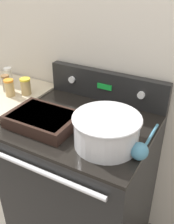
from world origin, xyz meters
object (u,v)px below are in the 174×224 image
at_px(spice_jar_yellow_cap, 26,86).
at_px(spice_jar_brown_cap, 6,83).
at_px(ladle, 141,150).
at_px(casserole_dish, 43,119).
at_px(spice_jar_orange_cap, 9,88).
at_px(mixing_bowl, 107,129).
at_px(spice_jar_white_cap, 9,76).

height_order(spice_jar_yellow_cap, spice_jar_brown_cap, spice_jar_brown_cap).
xyz_separation_m(ladle, spice_jar_yellow_cap, (-0.81, 0.22, 0.03)).
height_order(casserole_dish, spice_jar_orange_cap, spice_jar_orange_cap).
relative_size(mixing_bowl, spice_jar_white_cap, 2.72).
bearing_deg(spice_jar_orange_cap, casserole_dish, -23.20).
xyz_separation_m(mixing_bowl, spice_jar_orange_cap, (-0.72, 0.15, -0.02)).
bearing_deg(mixing_bowl, casserole_dish, -178.69).
distance_m(casserole_dish, spice_jar_yellow_cap, 0.37).
bearing_deg(mixing_bowl, spice_jar_white_cap, 161.76).
bearing_deg(spice_jar_white_cap, spice_jar_brown_cap, -54.57).
height_order(mixing_bowl, spice_jar_orange_cap, mixing_bowl).
bearing_deg(spice_jar_yellow_cap, casserole_dish, -36.90).
bearing_deg(casserole_dish, spice_jar_yellow_cap, 143.10).
distance_m(spice_jar_yellow_cap, spice_jar_brown_cap, 0.14).
xyz_separation_m(spice_jar_yellow_cap, spice_jar_orange_cap, (-0.07, -0.06, 0.00)).
relative_size(casserole_dish, spice_jar_brown_cap, 3.20).
height_order(ladle, spice_jar_white_cap, spice_jar_white_cap).
height_order(mixing_bowl, ladle, mixing_bowl).
bearing_deg(spice_jar_orange_cap, spice_jar_brown_cap, 149.35).
relative_size(casserole_dish, spice_jar_white_cap, 3.01).
bearing_deg(ladle, spice_jar_brown_cap, 168.36).
bearing_deg(spice_jar_yellow_cap, ladle, -15.27).
distance_m(mixing_bowl, casserole_dish, 0.35).
relative_size(mixing_bowl, spice_jar_brown_cap, 2.90).
distance_m(casserole_dish, spice_jar_orange_cap, 0.40).
xyz_separation_m(casserole_dish, ladle, (0.52, -0.00, -0.00)).
relative_size(casserole_dish, ladle, 1.05).
height_order(ladle, spice_jar_yellow_cap, spice_jar_yellow_cap).
bearing_deg(spice_jar_brown_cap, spice_jar_orange_cap, -30.65).
height_order(spice_jar_yellow_cap, spice_jar_orange_cap, spice_jar_orange_cap).
height_order(casserole_dish, ladle, ladle).
bearing_deg(ladle, spice_jar_orange_cap, 169.91).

